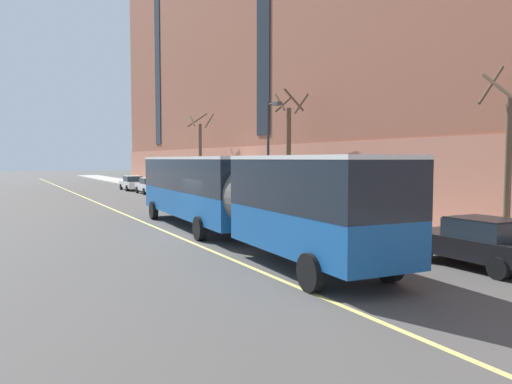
{
  "coord_description": "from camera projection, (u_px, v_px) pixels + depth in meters",
  "views": [
    {
      "loc": [
        -8.18,
        -20.1,
        3.37
      ],
      "look_at": [
        2.81,
        0.74,
        1.8
      ],
      "focal_mm": 35.0,
      "sensor_mm": 36.0,
      "label": 1
    }
  ],
  "objects": [
    {
      "name": "ground_plane",
      "position": [
        207.0,
        236.0,
        21.77
      ],
      "size": [
        260.0,
        260.0,
        0.0
      ],
      "primitive_type": "plane",
      "color": "#4C4947"
    },
    {
      "name": "sidewalk",
      "position": [
        323.0,
        217.0,
        28.29
      ],
      "size": [
        4.05,
        160.0,
        0.15
      ],
      "primitive_type": "cube",
      "color": "#ADA89E",
      "rests_on": "ground"
    },
    {
      "name": "city_bus",
      "position": [
        229.0,
        191.0,
        20.8
      ],
      "size": [
        3.65,
        20.43,
        3.47
      ],
      "color": "#19569E",
      "rests_on": "ground"
    },
    {
      "name": "parked_car_black_0",
      "position": [
        480.0,
        242.0,
        15.43
      ],
      "size": [
        2.0,
        4.47,
        1.56
      ],
      "color": "black",
      "rests_on": "ground"
    },
    {
      "name": "parked_car_white_1",
      "position": [
        173.0,
        190.0,
        41.86
      ],
      "size": [
        1.95,
        4.35,
        1.56
      ],
      "color": "silver",
      "rests_on": "ground"
    },
    {
      "name": "parked_car_white_2",
      "position": [
        132.0,
        183.0,
        53.44
      ],
      "size": [
        1.99,
        4.48,
        1.56
      ],
      "color": "silver",
      "rests_on": "ground"
    },
    {
      "name": "parked_car_white_3",
      "position": [
        150.0,
        186.0,
        48.23
      ],
      "size": [
        1.99,
        4.49,
        1.56
      ],
      "color": "silver",
      "rests_on": "ground"
    },
    {
      "name": "street_tree_near_corner",
      "position": [
        508.0,
        155.0,
        17.92
      ],
      "size": [
        1.56,
        1.57,
        6.7
      ],
      "color": "brown",
      "rests_on": "sidewalk"
    },
    {
      "name": "street_tree_mid_block",
      "position": [
        289.0,
        149.0,
        31.18
      ],
      "size": [
        1.79,
        1.8,
        7.51
      ],
      "color": "brown",
      "rests_on": "sidewalk"
    },
    {
      "name": "street_tree_far_uptown",
      "position": [
        200.0,
        153.0,
        44.57
      ],
      "size": [
        1.85,
        1.93,
        7.37
      ],
      "color": "brown",
      "rests_on": "sidewalk"
    },
    {
      "name": "street_lamp",
      "position": [
        270.0,
        145.0,
        30.59
      ],
      "size": [
        0.36,
        1.48,
        6.65
      ],
      "color": "#2D2D30",
      "rests_on": "sidewalk"
    },
    {
      "name": "lane_centerline",
      "position": [
        160.0,
        229.0,
        23.87
      ],
      "size": [
        0.16,
        140.0,
        0.01
      ],
      "primitive_type": "cube",
      "color": "#E0D66B",
      "rests_on": "ground"
    }
  ]
}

